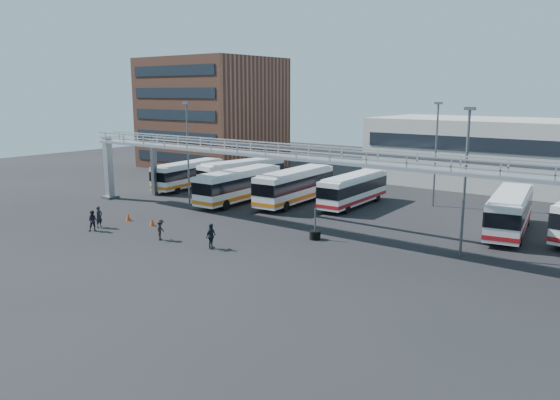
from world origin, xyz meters
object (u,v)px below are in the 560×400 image
Objects in this scene: bus_0 at (189,174)px; cone_right at (128,217)px; light_pole_left at (188,148)px; tire_stack at (315,234)px; light_pole_mid at (466,174)px; pedestrian_a at (99,217)px; bus_2 at (239,184)px; pedestrian_b at (93,221)px; bus_4 at (353,189)px; bus_1 at (242,174)px; light_pole_back at (436,149)px; pedestrian_d at (211,236)px; bus_3 at (295,185)px; pedestrian_c at (160,230)px; cone_left at (152,222)px; bus_7 at (510,211)px.

bus_0 is 16.57m from cone_right.
light_pole_left is 4.18× the size of tire_stack.
pedestrian_a is (-26.85, -10.35, -4.81)m from light_pole_mid.
light_pole_left is at bearing 168.74° from tire_stack.
pedestrian_b is (-1.69, -15.96, -1.03)m from bus_2.
light_pole_mid is at bearing -37.81° from bus_4.
tire_stack is (18.87, -13.07, -1.46)m from bus_1.
light_pole_left and light_pole_back have the same top height.
bus_2 is 1.08× the size of bus_4.
pedestrian_b is at bearing -156.55° from light_pole_mid.
bus_0 is at bearing 117.89° from cone_right.
light_pole_left is 5.46× the size of pedestrian_d.
light_pole_back reaches higher than pedestrian_d.
bus_3 is at bearing 158.93° from light_pole_mid.
pedestrian_c is 2.42× the size of cone_left.
tire_stack is at bearing -27.88° from bus_0.
pedestrian_a is at bearing -87.25° from cone_right.
bus_1 is at bearing -5.02° from pedestrian_c.
pedestrian_d is (14.31, -19.76, -0.94)m from bus_1.
bus_4 reaches higher than cone_left.
pedestrian_d is at bearing -148.49° from light_pole_mid.
bus_0 reaches higher than cone_right.
pedestrian_c is at bearing -54.77° from bus_0.
bus_7 is (15.25, -1.76, 0.11)m from bus_4.
pedestrian_c is (6.47, 1.52, -0.04)m from pedestrian_b.
bus_7 is at bearing 29.33° from cone_right.
pedestrian_a is at bearing -158.92° from light_pole_mid.
tire_stack is (9.13, -10.03, -1.51)m from bus_3.
bus_7 is 16.78× the size of cone_left.
light_pole_mid reaches higher than bus_1.
pedestrian_a is at bearing 63.87° from pedestrian_c.
bus_1 is at bearing -168.24° from light_pole_back.
light_pole_left is at bearing 42.65° from pedestrian_b.
light_pole_mid reaches higher than cone_right.
bus_3 reaches higher than pedestrian_d.
light_pole_left is 9.96m from cone_right.
tire_stack is (13.42, 4.77, 0.07)m from cone_left.
bus_3 is at bearing 73.82° from cone_left.
pedestrian_b is at bearing -78.84° from cone_right.
bus_1 reaches higher than tire_stack.
pedestrian_d is (11.20, 2.17, 0.07)m from pedestrian_b.
pedestrian_a is 2.71× the size of cone_left.
pedestrian_d is (-15.93, -17.57, -0.93)m from bus_7.
light_pole_mid is 5.46× the size of pedestrian_d.
pedestrian_a is at bearing -116.48° from bus_3.
light_pole_mid is at bearing 16.96° from cone_left.
bus_7 is 33.52m from pedestrian_a.
cone_right is at bearing -120.89° from bus_3.
cone_right is (-7.26, 2.53, -0.47)m from pedestrian_c.
pedestrian_a is at bearing -123.96° from bus_4.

